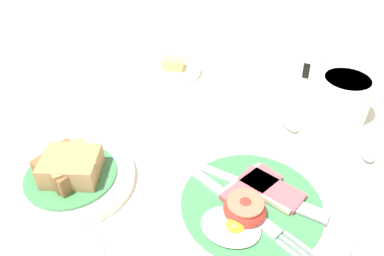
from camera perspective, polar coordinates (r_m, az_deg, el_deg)
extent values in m
plane|color=beige|center=(0.53, 4.01, -8.65)|extent=(3.00, 3.00, 0.00)
cylinder|color=silver|center=(0.50, 8.92, -11.91)|extent=(0.25, 0.25, 0.01)
cylinder|color=#3D7F4C|center=(0.49, 9.01, -11.31)|extent=(0.18, 0.18, 0.00)
cube|color=#BC5156|center=(0.50, 9.09, -8.97)|extent=(0.07, 0.09, 0.01)
cube|color=beige|center=(0.51, 7.69, -7.97)|extent=(0.05, 0.08, 0.01)
cube|color=#BC5156|center=(0.50, 11.94, -8.96)|extent=(0.09, 0.06, 0.01)
cube|color=beige|center=(0.49, 10.97, -10.01)|extent=(0.08, 0.04, 0.01)
ellipsoid|color=red|center=(0.46, 8.00, -12.16)|extent=(0.05, 0.05, 0.03)
cylinder|color=#DB664C|center=(0.46, 8.14, -11.18)|extent=(0.04, 0.04, 0.00)
ellipsoid|color=white|center=(0.46, 5.92, -14.68)|extent=(0.07, 0.06, 0.01)
ellipsoid|color=yellow|center=(0.45, 6.65, -14.40)|extent=(0.02, 0.02, 0.01)
cube|color=silver|center=(0.49, 4.85, -10.00)|extent=(0.10, 0.06, 0.00)
cube|color=silver|center=(0.46, 11.69, -14.76)|extent=(0.03, 0.03, 0.00)
cube|color=silver|center=(0.45, 14.93, -17.89)|extent=(0.04, 0.02, 0.00)
cube|color=silver|center=(0.45, 15.53, -17.26)|extent=(0.04, 0.02, 0.00)
cube|color=silver|center=(0.46, 16.11, -16.64)|extent=(0.04, 0.02, 0.00)
cube|color=silver|center=(0.51, 5.69, -7.89)|extent=(0.11, 0.03, 0.00)
cube|color=#9EA0A5|center=(0.49, 15.70, -11.42)|extent=(0.08, 0.03, 0.00)
cylinder|color=silver|center=(0.55, -17.81, -7.40)|extent=(0.17, 0.17, 0.01)
cylinder|color=#3D7F4C|center=(0.54, -17.97, -6.81)|extent=(0.13, 0.13, 0.00)
cube|color=#9E7A4C|center=(0.53, -17.95, -5.40)|extent=(0.08, 0.08, 0.03)
cube|color=#9E7A4C|center=(0.53, -17.93, -5.58)|extent=(0.09, 0.08, 0.03)
cube|color=brown|center=(0.53, -18.69, -5.57)|extent=(0.08, 0.08, 0.03)
cylinder|color=white|center=(0.68, 21.98, 4.37)|extent=(0.09, 0.09, 0.07)
cylinder|color=white|center=(0.66, 22.62, 6.65)|extent=(0.07, 0.07, 0.01)
cylinder|color=silver|center=(0.77, -2.81, 8.73)|extent=(0.11, 0.11, 0.01)
cube|color=#F4E06B|center=(0.76, -2.85, 9.78)|extent=(0.05, 0.04, 0.02)
cube|color=white|center=(0.73, 16.99, 8.14)|extent=(0.06, 0.03, 0.07)
cube|color=white|center=(0.75, 17.47, 8.92)|extent=(0.06, 0.03, 0.07)
cube|color=black|center=(0.72, 17.01, 8.33)|extent=(0.01, 0.01, 0.04)
cube|color=silver|center=(0.49, -14.22, -14.26)|extent=(0.07, 0.10, 0.01)
cube|color=silver|center=(0.56, 25.59, -9.67)|extent=(0.02, 0.11, 0.01)
ellipsoid|color=silver|center=(0.63, 25.20, -2.65)|extent=(0.03, 0.07, 0.01)
cube|color=silver|center=(0.73, 11.33, 5.99)|extent=(0.07, 0.10, 0.01)
ellipsoid|color=silver|center=(0.65, 14.39, 1.33)|extent=(0.06, 0.07, 0.01)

